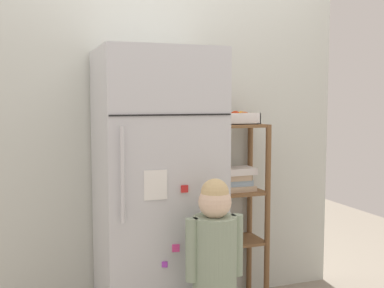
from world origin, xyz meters
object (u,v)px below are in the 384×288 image
at_px(pantry_shelf_unit, 235,198).
at_px(fruit_bin, 239,118).
at_px(child_standing, 215,252).
at_px(refrigerator, 157,192).

bearing_deg(pantry_shelf_unit, fruit_bin, 26.43).
relative_size(child_standing, pantry_shelf_unit, 0.80).
distance_m(refrigerator, fruit_bin, 0.74).
bearing_deg(fruit_bin, refrigerator, -164.33).
height_order(refrigerator, fruit_bin, refrigerator).
distance_m(refrigerator, pantry_shelf_unit, 0.60).
xyz_separation_m(refrigerator, fruit_bin, (0.60, 0.17, 0.41)).
height_order(pantry_shelf_unit, fruit_bin, fruit_bin).
xyz_separation_m(refrigerator, pantry_shelf_unit, (0.57, 0.15, -0.10)).
xyz_separation_m(pantry_shelf_unit, fruit_bin, (0.03, 0.01, 0.52)).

